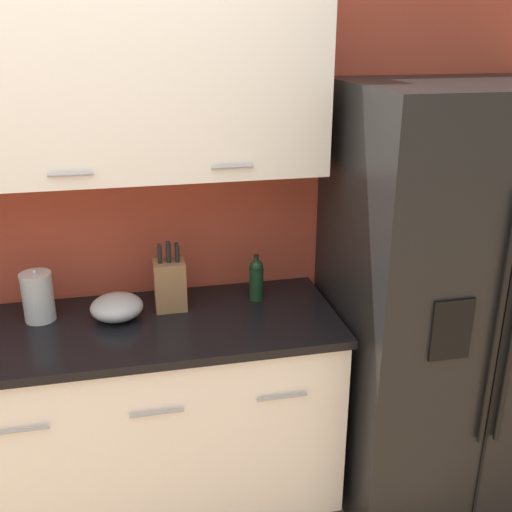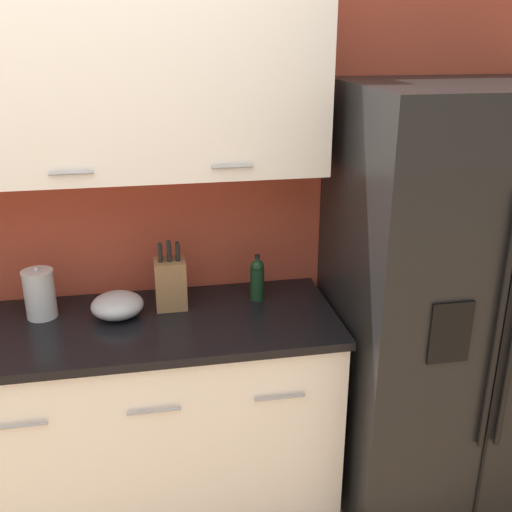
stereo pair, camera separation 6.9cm
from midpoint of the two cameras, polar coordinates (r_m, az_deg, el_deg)
wall_back at (r=2.61m, az=-20.78°, el=6.79°), size 10.00×0.39×2.60m
counter_unit at (r=2.73m, az=-15.48°, el=-15.14°), size 2.02×0.64×0.93m
refrigerator at (r=2.73m, az=17.06°, el=-4.22°), size 0.96×0.82×1.85m
knife_block at (r=2.54m, az=-8.98°, el=-2.62°), size 0.13×0.12×0.30m
oil_bottle at (r=2.60m, az=-0.74°, el=-2.15°), size 0.06×0.06×0.21m
steel_canister at (r=2.58m, az=-20.79°, el=-3.64°), size 0.13×0.13×0.22m
mixing_bowl at (r=2.52m, az=-13.89°, el=-4.75°), size 0.21×0.21×0.10m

